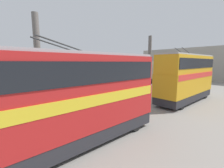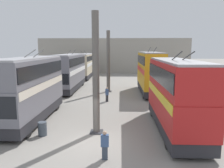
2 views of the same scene
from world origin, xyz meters
TOP-DOWN VIEW (x-y plane):
  - ground_plane at (0.00, 0.00)m, footprint 240.00×240.00m
  - depot_back_wall at (39.35, 0.00)m, footprint 0.50×36.00m
  - support_column_near at (1.65, 0.00)m, footprint 0.85×0.85m
  - support_column_far at (16.35, 0.00)m, footprint 0.85×0.85m
  - bus_left_near at (2.31, -5.46)m, footprint 9.28×2.54m
  - bus_left_far at (15.66, -5.46)m, footprint 9.72×2.54m
  - bus_right_near at (3.97, 5.46)m, footprint 9.55×2.54m
  - bus_right_mid at (17.46, 5.46)m, footprint 10.97×2.54m
  - bus_right_far at (30.82, 5.46)m, footprint 11.16×2.54m
  - person_aisle_midway at (10.63, -0.17)m, footprint 0.48×0.39m
  - person_aisle_foreground at (-2.05, -0.84)m, footprint 0.27×0.44m
  - oil_drum at (0.98, 3.54)m, footprint 0.60×0.60m

SIDE VIEW (x-z plane):
  - ground_plane at x=0.00m, z-range 0.00..0.00m
  - oil_drum at x=0.98m, z-range 0.00..0.93m
  - person_aisle_foreground at x=-2.05m, z-range 0.04..1.59m
  - person_aisle_midway at x=10.63m, z-range 0.04..1.64m
  - bus_right_far at x=30.82m, z-range 0.02..5.43m
  - bus_left_near at x=2.31m, z-range 0.02..5.61m
  - bus_right_mid at x=17.46m, z-range 0.03..5.65m
  - bus_right_near at x=3.97m, z-range 0.05..5.73m
  - bus_left_far at x=15.66m, z-range 0.05..5.99m
  - support_column_near at x=1.65m, z-range -0.12..7.98m
  - support_column_far at x=16.35m, z-range -0.12..7.98m
  - depot_back_wall at x=39.35m, z-range 0.00..8.23m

